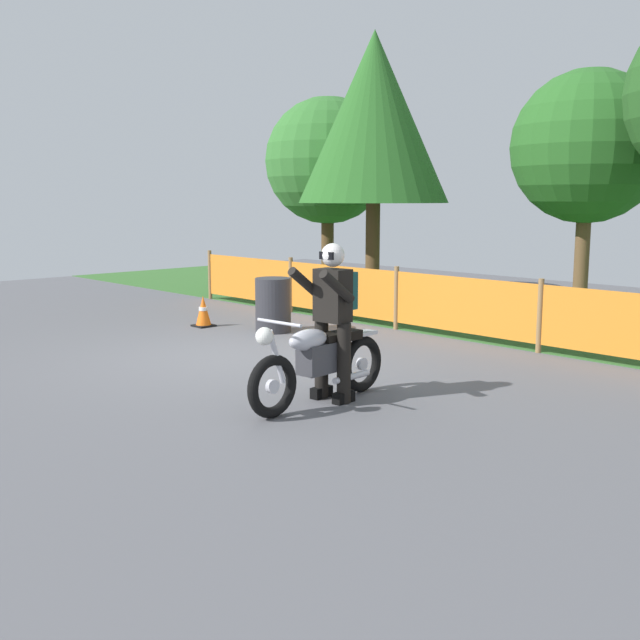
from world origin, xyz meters
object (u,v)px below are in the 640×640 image
at_px(traffic_cone, 203,311).
at_px(spare_drum, 273,305).
at_px(rider_lead, 333,313).
at_px(motorcycle_lead, 319,361).

height_order(traffic_cone, spare_drum, spare_drum).
distance_m(rider_lead, spare_drum, 4.36).
relative_size(traffic_cone, spare_drum, 0.60).
height_order(rider_lead, spare_drum, rider_lead).
bearing_deg(motorcycle_lead, spare_drum, -127.80).
bearing_deg(rider_lead, spare_drum, -125.51).
relative_size(motorcycle_lead, rider_lead, 1.20).
height_order(rider_lead, traffic_cone, rider_lead).
xyz_separation_m(motorcycle_lead, traffic_cone, (-4.92, 1.93, -0.21)).
height_order(motorcycle_lead, traffic_cone, motorcycle_lead).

